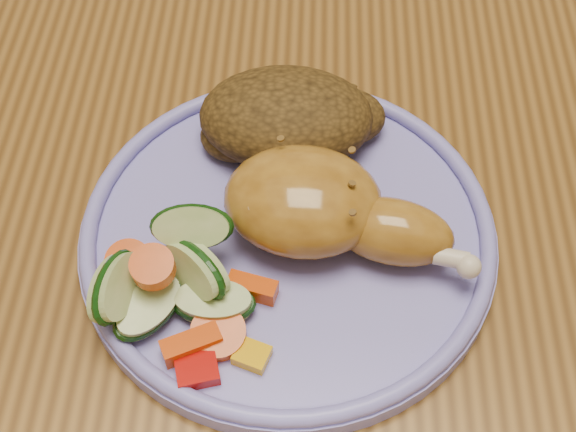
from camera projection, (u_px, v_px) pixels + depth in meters
The scene contains 6 objects.
dining_table at pixel (314, 183), 0.62m from camera, with size 0.90×1.40×0.75m.
plate at pixel (288, 237), 0.48m from camera, with size 0.25×0.25×0.01m, color #7A75D1.
plate_rim at pixel (288, 226), 0.47m from camera, with size 0.25×0.25×0.01m, color #7A75D1.
chicken_leg at pixel (325, 208), 0.46m from camera, with size 0.15×0.09×0.05m.
rice_pilaf at pixel (290, 118), 0.51m from camera, with size 0.12×0.08×0.05m.
vegetable_pile at pixel (177, 285), 0.44m from camera, with size 0.11×0.11×0.05m.
Camera 1 is at (-0.01, -0.39, 1.15)m, focal length 50.00 mm.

